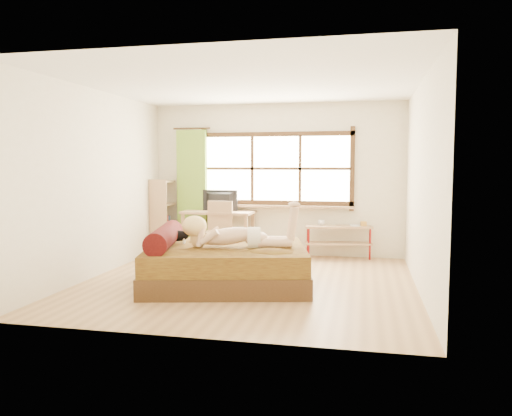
% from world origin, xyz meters
% --- Properties ---
extents(floor, '(4.50, 4.50, 0.00)m').
position_xyz_m(floor, '(0.00, 0.00, 0.00)').
color(floor, '#9E754C').
rests_on(floor, ground).
extents(ceiling, '(4.50, 4.50, 0.00)m').
position_xyz_m(ceiling, '(0.00, 0.00, 2.70)').
color(ceiling, white).
rests_on(ceiling, wall_back).
extents(wall_back, '(4.50, 0.00, 4.50)m').
position_xyz_m(wall_back, '(0.00, 2.25, 1.35)').
color(wall_back, silver).
rests_on(wall_back, floor).
extents(wall_front, '(4.50, 0.00, 4.50)m').
position_xyz_m(wall_front, '(0.00, -2.25, 1.35)').
color(wall_front, silver).
rests_on(wall_front, floor).
extents(wall_left, '(0.00, 4.50, 4.50)m').
position_xyz_m(wall_left, '(-2.25, 0.00, 1.35)').
color(wall_left, silver).
rests_on(wall_left, floor).
extents(wall_right, '(0.00, 4.50, 4.50)m').
position_xyz_m(wall_right, '(2.25, 0.00, 1.35)').
color(wall_right, silver).
rests_on(wall_right, floor).
extents(window, '(2.80, 0.16, 1.46)m').
position_xyz_m(window, '(0.00, 2.22, 1.51)').
color(window, '#FFEDBF').
rests_on(window, wall_back).
extents(curtain, '(0.55, 0.10, 2.20)m').
position_xyz_m(curtain, '(-1.55, 2.13, 1.15)').
color(curtain, '#5D8A25').
rests_on(curtain, wall_back).
extents(bed, '(2.45, 2.13, 0.80)m').
position_xyz_m(bed, '(-0.30, -0.21, 0.29)').
color(bed, '#361D10').
rests_on(bed, floor).
extents(woman, '(1.54, 0.75, 0.64)m').
position_xyz_m(woman, '(-0.09, -0.25, 0.85)').
color(woman, '#D9AC8C').
rests_on(woman, bed).
extents(kitten, '(0.34, 0.20, 0.25)m').
position_xyz_m(kitten, '(-0.96, -0.10, 0.66)').
color(kitten, black).
rests_on(kitten, bed).
extents(desk, '(1.29, 0.63, 0.79)m').
position_xyz_m(desk, '(-1.00, 1.95, 0.69)').
color(desk, '#A17957').
rests_on(desk, floor).
extents(monitor, '(0.65, 0.11, 0.37)m').
position_xyz_m(monitor, '(-1.00, 2.00, 0.98)').
color(monitor, black).
rests_on(monitor, desk).
extents(chair, '(0.46, 0.46, 0.99)m').
position_xyz_m(chair, '(-0.89, 1.59, 0.55)').
color(chair, '#A17957').
rests_on(chair, floor).
extents(pipe_shelf, '(1.17, 0.48, 0.65)m').
position_xyz_m(pipe_shelf, '(1.14, 2.07, 0.42)').
color(pipe_shelf, '#A17957').
rests_on(pipe_shelf, floor).
extents(cup, '(0.13, 0.13, 0.09)m').
position_xyz_m(cup, '(0.83, 2.07, 0.61)').
color(cup, gray).
rests_on(cup, pipe_shelf).
extents(book, '(0.20, 0.25, 0.02)m').
position_xyz_m(book, '(1.33, 2.07, 0.58)').
color(book, gray).
rests_on(book, pipe_shelf).
extents(bookshelf, '(0.34, 0.59, 1.34)m').
position_xyz_m(bookshelf, '(-2.08, 2.06, 0.68)').
color(bookshelf, '#A17957').
rests_on(bookshelf, floor).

